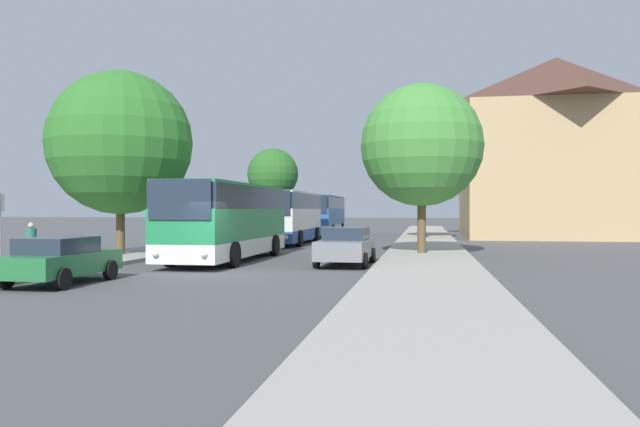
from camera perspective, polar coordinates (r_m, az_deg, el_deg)
The scene contains 15 objects.
ground_plane at distance 22.06m, azimuth -8.76°, elevation -5.44°, with size 300.00×300.00×0.00m, color #4C4C4F.
sidewalk_left at distance 25.14m, azimuth -24.14°, elevation -4.59°, with size 4.00×120.00×0.15m, color #A39E93.
sidewalk_right at distance 20.94m, azimuth 9.83°, elevation -5.55°, with size 4.00×120.00×0.15m, color #A39E93.
building_right_background at distance 54.25m, azimuth 20.76°, elevation 5.68°, with size 14.60×14.24×14.57m.
bus_front at distance 27.49m, azimuth -8.44°, elevation -0.58°, with size 2.95×10.76×3.33m.
bus_middle at distance 40.66m, azimuth -2.74°, elevation -0.26°, with size 2.83×10.88×3.36m.
bus_rear at distance 53.84m, azimuth 0.31°, elevation -0.09°, with size 2.94×12.00×3.40m.
parked_car_left_curb at distance 20.15m, azimuth -22.66°, elevation -3.89°, with size 2.03×4.14×1.41m.
parked_car_right_near at distance 25.00m, azimuth 2.39°, elevation -2.93°, with size 2.11×4.69×1.51m.
bus_stop_sign at distance 24.04m, azimuth -27.23°, elevation -0.70°, with size 0.08×0.45×2.67m.
pedestrian_waiting_far at distance 24.37m, azimuth -24.90°, elevation -2.65°, with size 0.36×0.36×1.62m.
tree_left_near at distance 54.23m, azimuth -4.34°, elevation 3.62°, with size 4.42×4.42×7.40m.
tree_left_far at distance 30.88m, azimuth -17.79°, elevation 6.15°, with size 6.72×6.72×8.57m.
tree_right_near at distance 30.50m, azimuth 9.28°, elevation 6.17°, with size 5.88×5.88×8.12m.
tree_right_mid at distance 47.29m, azimuth 9.43°, elevation 4.87°, with size 4.27×4.27×7.98m.
Camera 1 is at (6.91, -20.83, 2.22)m, focal length 35.00 mm.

